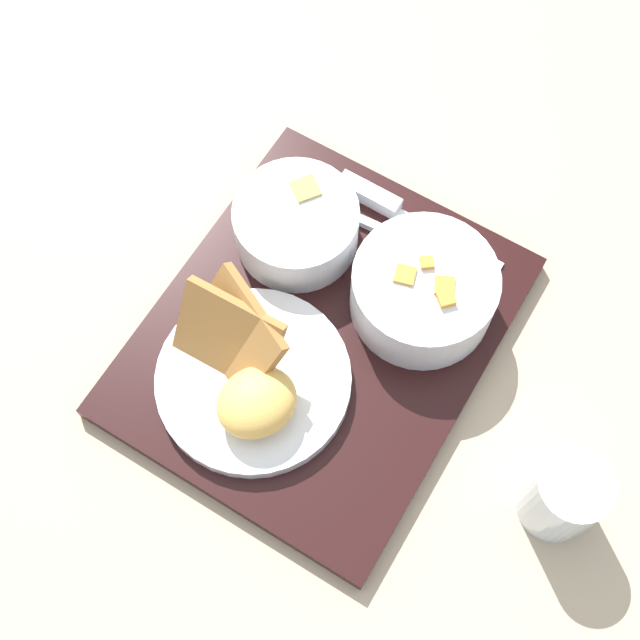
% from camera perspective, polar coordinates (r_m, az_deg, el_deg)
% --- Properties ---
extents(ground_plane, '(4.00, 4.00, 0.00)m').
position_cam_1_polar(ground_plane, '(0.89, 0.00, -1.24)').
color(ground_plane, tan).
extents(serving_tray, '(0.39, 0.33, 0.02)m').
position_cam_1_polar(serving_tray, '(0.88, 0.00, -1.01)').
color(serving_tray, black).
rests_on(serving_tray, ground_plane).
extents(bowl_salad, '(0.14, 0.14, 0.07)m').
position_cam_1_polar(bowl_salad, '(0.86, 6.66, 1.95)').
color(bowl_salad, silver).
rests_on(bowl_salad, serving_tray).
extents(bowl_soup, '(0.13, 0.13, 0.06)m').
position_cam_1_polar(bowl_soup, '(0.89, -1.53, 6.24)').
color(bowl_soup, silver).
rests_on(bowl_soup, serving_tray).
extents(plate_main, '(0.19, 0.19, 0.09)m').
position_cam_1_polar(plate_main, '(0.84, -4.51, -3.68)').
color(plate_main, silver).
rests_on(plate_main, serving_tray).
extents(knife, '(0.02, 0.19, 0.02)m').
position_cam_1_polar(knife, '(0.93, 4.01, 7.54)').
color(knife, silver).
rests_on(knife, serving_tray).
extents(spoon, '(0.04, 0.16, 0.01)m').
position_cam_1_polar(spoon, '(0.92, 4.46, 5.57)').
color(spoon, silver).
rests_on(spoon, serving_tray).
extents(glass_water, '(0.07, 0.07, 0.09)m').
position_cam_1_polar(glass_water, '(0.83, 15.27, -10.86)').
color(glass_water, silver).
rests_on(glass_water, ground_plane).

